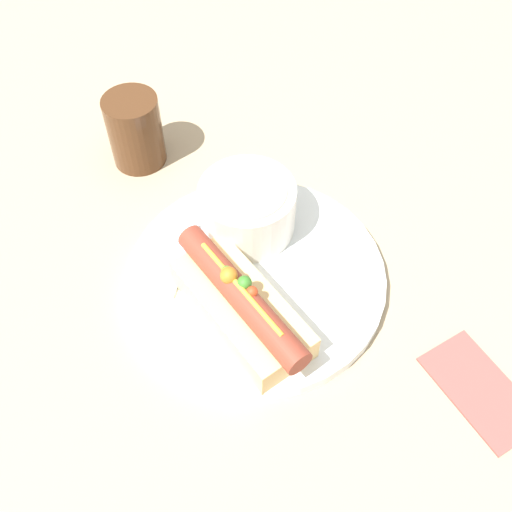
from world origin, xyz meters
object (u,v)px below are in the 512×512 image
(drinking_glass, at_px, (135,131))
(soup_bowl, at_px, (247,207))
(spoon, at_px, (199,218))
(hot_dog, at_px, (241,304))

(drinking_glass, bearing_deg, soup_bowl, -3.51)
(spoon, bearing_deg, soup_bowl, -86.67)
(hot_dog, distance_m, soup_bowl, 0.12)
(soup_bowl, xyz_separation_m, drinking_glass, (-0.18, 0.01, -0.00))
(hot_dog, height_order, spoon, hot_dog)
(hot_dog, bearing_deg, drinking_glass, 172.04)
(soup_bowl, distance_m, spoon, 0.06)
(hot_dog, relative_size, spoon, 1.31)
(soup_bowl, bearing_deg, hot_dog, -53.77)
(drinking_glass, bearing_deg, hot_dog, -22.74)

